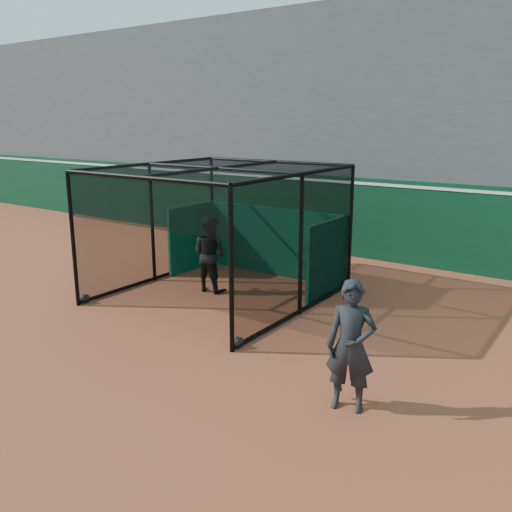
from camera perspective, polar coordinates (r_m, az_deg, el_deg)
The scene contains 6 objects.
ground at distance 10.94m, azimuth -8.50°, elevation -8.84°, with size 120.00×120.00×0.00m, color #9A492C.
outfield_wall at distance 17.49m, azimuth 10.82°, elevation 4.17°, with size 50.00×0.50×2.50m.
grandstand at distance 20.74m, azimuth 15.70°, elevation 14.29°, with size 50.00×7.85×8.95m.
batting_cage at distance 13.13m, azimuth -3.85°, elevation 2.34°, with size 4.65×5.08×3.14m.
batter at distance 13.70m, azimuth -4.90°, elevation 0.24°, with size 0.94×0.73×1.92m, color black.
on_deck_player at distance 8.20m, azimuth 9.94°, elevation -9.34°, with size 0.83×0.66×2.01m.
Camera 1 is at (7.02, -7.24, 4.24)m, focal length 38.00 mm.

